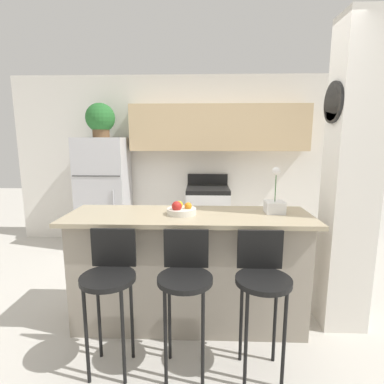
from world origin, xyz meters
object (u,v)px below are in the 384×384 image
at_px(bar_stool_left, 110,279).
at_px(orchid_vase, 275,203).
at_px(potted_plant_on_fridge, 100,119).
at_px(stove_range, 208,217).
at_px(bar_stool_mid, 185,280).
at_px(fruit_bowl, 181,210).
at_px(refrigerator, 104,193).
at_px(bar_stool_right, 262,281).

relative_size(bar_stool_left, orchid_vase, 2.52).
distance_m(bar_stool_left, orchid_vase, 1.46).
bearing_deg(orchid_vase, potted_plant_on_fridge, 138.86).
bearing_deg(stove_range, bar_stool_mid, -94.55).
relative_size(bar_stool_mid, fruit_bowl, 4.01).
height_order(refrigerator, fruit_bowl, refrigerator).
bearing_deg(refrigerator, fruit_bowl, -55.85).
bearing_deg(bar_stool_right, stove_range, 97.65).
height_order(refrigerator, bar_stool_left, refrigerator).
distance_m(refrigerator, fruit_bowl, 2.29).
relative_size(stove_range, bar_stool_left, 1.08).
bearing_deg(potted_plant_on_fridge, bar_stool_right, -52.55).
distance_m(potted_plant_on_fridge, orchid_vase, 2.87).
distance_m(stove_range, bar_stool_right, 2.46).
bearing_deg(refrigerator, stove_range, -0.21).
bearing_deg(orchid_vase, bar_stool_mid, -139.59).
xyz_separation_m(refrigerator, stove_range, (1.54, -0.01, -0.35)).
height_order(refrigerator, orchid_vase, refrigerator).
distance_m(bar_stool_mid, potted_plant_on_fridge, 3.04).
relative_size(bar_stool_left, bar_stool_right, 1.00).
xyz_separation_m(refrigerator, bar_stool_left, (0.83, -2.44, -0.15)).
distance_m(bar_stool_right, orchid_vase, 0.77).
xyz_separation_m(bar_stool_mid, bar_stool_right, (0.52, 0.00, 0.00)).
distance_m(refrigerator, orchid_vase, 2.77).
bearing_deg(refrigerator, potted_plant_on_fridge, 119.70).
bearing_deg(bar_stool_right, fruit_bowl, 136.88).
bearing_deg(potted_plant_on_fridge, refrigerator, -60.30).
distance_m(refrigerator, bar_stool_mid, 2.79).
distance_m(bar_stool_left, potted_plant_on_fridge, 2.85).
bearing_deg(bar_stool_mid, potted_plant_on_fridge, 118.92).
height_order(stove_range, bar_stool_right, stove_range).
xyz_separation_m(refrigerator, fruit_bowl, (1.28, -1.89, 0.21)).
bearing_deg(stove_range, bar_stool_right, -82.35).
xyz_separation_m(bar_stool_left, bar_stool_right, (1.04, 0.00, 0.00)).
relative_size(bar_stool_left, bar_stool_mid, 1.00).
bearing_deg(bar_stool_mid, fruit_bowl, 96.73).
bearing_deg(bar_stool_left, fruit_bowl, 50.24).
relative_size(refrigerator, bar_stool_right, 1.64).
bearing_deg(bar_stool_mid, orchid_vase, 40.41).
distance_m(refrigerator, stove_range, 1.58).
xyz_separation_m(bar_stool_left, orchid_vase, (1.25, 0.62, 0.41)).
height_order(stove_range, bar_stool_left, stove_range).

